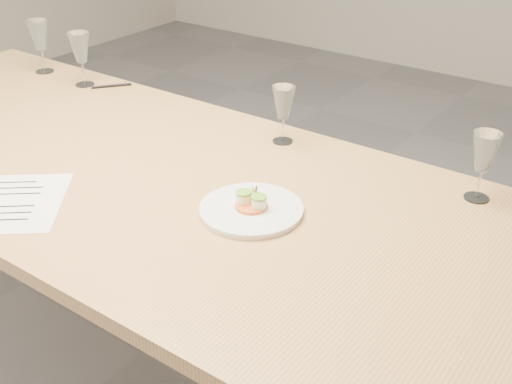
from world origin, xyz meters
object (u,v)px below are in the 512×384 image
Objects in this scene: ballpoint_pen at (112,86)px; wine_glass_2 at (283,104)px; dinner_plate at (251,209)px; wine_glass_3 at (485,154)px; wine_glass_0 at (39,36)px; wine_glass_1 at (80,49)px; recipe_sheet at (15,202)px; dining_table at (121,180)px.

ballpoint_pen is 0.80m from wine_glass_2.
wine_glass_2 is (-0.17, 0.40, 0.11)m from dinner_plate.
wine_glass_3 is at bearing 42.95° from dinner_plate.
wine_glass_0 is at bearing 133.78° from ballpoint_pen.
ballpoint_pen is at bearing 24.02° from wine_glass_1.
dinner_plate is 1.14m from wine_glass_1.
recipe_sheet is 1.08m from wine_glass_0.
wine_glass_1 is 1.13× the size of wine_glass_2.
wine_glass_2 is (0.32, 0.38, 0.19)m from dining_table.
dining_table is at bearing -24.95° from wine_glass_0.
dinner_plate is 0.67× the size of recipe_sheet.
wine_glass_1 is (0.25, -0.01, -0.00)m from wine_glass_0.
ballpoint_pen is 0.17m from wine_glass_1.
dining_table is 13.03× the size of wine_glass_3.
wine_glass_1 is 1.08× the size of wine_glass_3.
dinner_plate is at bearing -75.72° from ballpoint_pen.
wine_glass_3 reaches higher than ballpoint_pen.
wine_glass_3 is at bearing 0.04° from wine_glass_0.
wine_glass_1 is at bearing 152.38° from ballpoint_pen.
wine_glass_1 is at bearing -179.54° from wine_glass_3.
wine_glass_1 is (-0.57, 0.37, 0.21)m from dining_table.
recipe_sheet reaches higher than dining_table.
wine_glass_0 is 0.25m from wine_glass_1.
wine_glass_0 reaches higher than wine_glass_3.
dining_table is at bearing -157.33° from wine_glass_3.
wine_glass_0 is 1.14m from wine_glass_2.
wine_glass_2 reaches higher than recipe_sheet.
ballpoint_pen is (-0.44, 0.75, 0.00)m from recipe_sheet.
ballpoint_pen is at bearing 5.41° from wine_glass_0.
wine_glass_2 is (0.89, 0.01, -0.02)m from wine_glass_1.
dining_table is 1.02m from wine_glass_3.
wine_glass_3 is (0.43, 0.40, 0.12)m from dinner_plate.
dinner_plate is 0.45m from wine_glass_2.
wine_glass_0 is 1.16× the size of wine_glass_2.
ballpoint_pen is at bearing 177.65° from wine_glass_2.
wine_glass_0 is at bearing 177.56° from wine_glass_1.
wine_glass_1 reaches higher than recipe_sheet.
dining_table is 0.71m from wine_glass_1.
ballpoint_pen is at bearing 178.70° from wine_glass_3.
wine_glass_3 reaches higher than wine_glass_2.
ballpoint_pen is (-0.97, 0.43, -0.01)m from dinner_plate.
dinner_plate is 1.47× the size of wine_glass_2.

